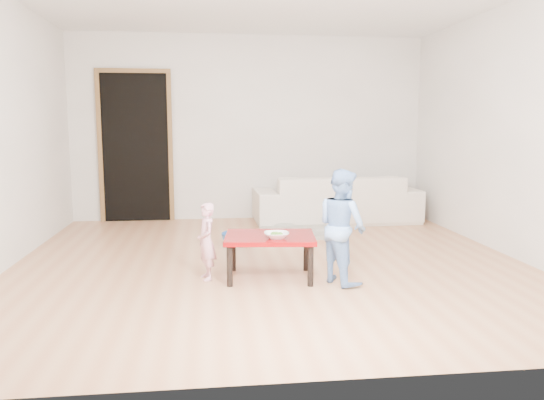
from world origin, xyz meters
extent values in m
cube|color=#BA7A4F|center=(0.00, 0.00, 0.00)|extent=(5.00, 5.00, 0.01)
cube|color=white|center=(0.00, 2.50, 1.30)|extent=(5.00, 0.02, 2.60)
cube|color=white|center=(2.50, 0.00, 1.30)|extent=(0.02, 5.00, 2.60)
imported|color=silver|center=(1.17, 2.05, 0.33)|extent=(2.28, 0.94, 0.66)
cube|color=orange|center=(0.71, 1.88, 0.49)|extent=(0.47, 0.43, 0.11)
imported|color=white|center=(-0.02, -0.70, 0.42)|extent=(0.21, 0.21, 0.05)
imported|color=pink|center=(-0.62, -0.53, 0.34)|extent=(0.22, 0.28, 0.68)
imported|color=#5E95DA|center=(0.54, -0.76, 0.49)|extent=(0.54, 0.59, 0.99)
imported|color=#2A5AA1|center=(-0.25, 0.80, 0.07)|extent=(0.42, 0.42, 0.13)
camera|label=1|loc=(-0.58, -5.11, 1.36)|focal=35.00mm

